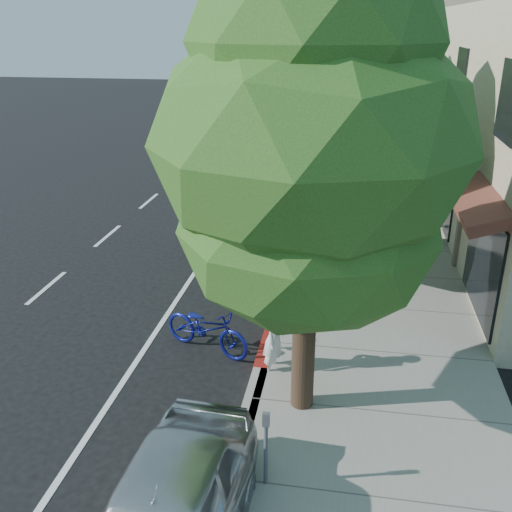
% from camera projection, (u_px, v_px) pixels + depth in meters
% --- Properties ---
extents(ground, '(120.00, 120.00, 0.00)m').
position_uv_depth(ground, '(268.00, 348.00, 12.23)').
color(ground, black).
rests_on(ground, ground).
extents(sidewalk, '(4.60, 56.00, 0.15)m').
position_uv_depth(sidewalk, '(370.00, 228.00, 19.15)').
color(sidewalk, gray).
rests_on(sidewalk, ground).
extents(curb, '(0.30, 56.00, 0.15)m').
position_uv_depth(curb, '(302.00, 224.00, 19.50)').
color(curb, '#9E998E').
rests_on(curb, ground).
extents(curb_red_segment, '(0.32, 4.00, 0.15)m').
position_uv_depth(curb_red_segment, '(274.00, 322.00, 13.12)').
color(curb_red_segment, maroon).
rests_on(curb_red_segment, ground).
extents(street_tree_0, '(4.86, 4.86, 7.70)m').
position_uv_depth(street_tree_0, '(311.00, 150.00, 8.48)').
color(street_tree_0, black).
rests_on(street_tree_0, ground).
extents(street_tree_1, '(5.33, 5.33, 7.37)m').
position_uv_depth(street_tree_1, '(329.00, 114.00, 14.09)').
color(street_tree_1, black).
rests_on(street_tree_1, ground).
extents(street_tree_2, '(4.34, 4.34, 7.27)m').
position_uv_depth(street_tree_2, '(338.00, 84.00, 19.51)').
color(street_tree_2, black).
rests_on(street_tree_2, ground).
extents(street_tree_3, '(4.31, 4.31, 7.26)m').
position_uv_depth(street_tree_3, '(342.00, 71.00, 24.98)').
color(street_tree_3, black).
rests_on(street_tree_3, ground).
extents(street_tree_4, '(5.26, 5.26, 7.75)m').
position_uv_depth(street_tree_4, '(346.00, 59.00, 30.40)').
color(street_tree_4, black).
rests_on(street_tree_4, ground).
extents(street_tree_5, '(4.13, 4.13, 7.27)m').
position_uv_depth(street_tree_5, '(348.00, 55.00, 35.91)').
color(street_tree_5, black).
rests_on(street_tree_5, ground).
extents(cyclist, '(0.51, 0.67, 1.66)m').
position_uv_depth(cyclist, '(274.00, 337.00, 11.03)').
color(cyclist, white).
rests_on(cyclist, ground).
extents(bicycle, '(2.18, 1.45, 1.08)m').
position_uv_depth(bicycle, '(207.00, 328.00, 11.94)').
color(bicycle, navy).
rests_on(bicycle, ground).
extents(silver_suv, '(2.80, 5.75, 1.58)m').
position_uv_depth(silver_suv, '(237.00, 205.00, 19.20)').
color(silver_suv, '#AFB0B4').
rests_on(silver_suv, ground).
extents(dark_sedan, '(1.78, 4.65, 1.51)m').
position_uv_depth(dark_sedan, '(259.00, 195.00, 20.41)').
color(dark_sedan, black).
rests_on(dark_sedan, ground).
extents(white_pickup, '(2.26, 5.34, 1.54)m').
position_uv_depth(white_pickup, '(306.00, 159.00, 25.70)').
color(white_pickup, silver).
rests_on(white_pickup, ground).
extents(dark_suv_far, '(2.27, 4.65, 1.53)m').
position_uv_depth(dark_suv_far, '(287.00, 131.00, 32.49)').
color(dark_suv_far, black).
rests_on(dark_suv_far, ground).
extents(pedestrian, '(1.10, 1.07, 1.79)m').
position_uv_depth(pedestrian, '(337.00, 203.00, 18.50)').
color(pedestrian, black).
rests_on(pedestrian, sidewalk).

